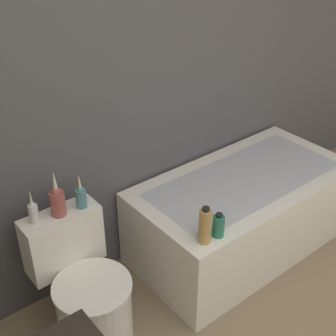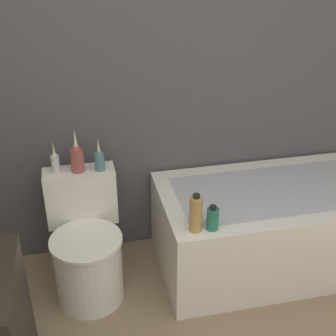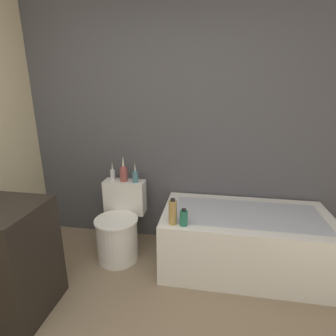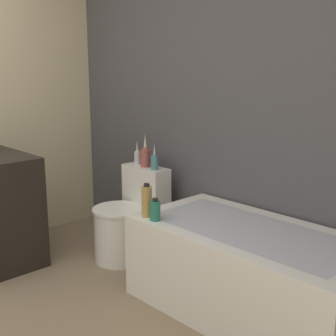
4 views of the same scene
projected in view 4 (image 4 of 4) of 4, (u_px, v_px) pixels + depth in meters
The scene contains 8 objects.
wall_back_tiled at pixel (206, 97), 3.53m from camera, with size 6.40×0.06×2.60m.
bathtub at pixel (250, 272), 2.91m from camera, with size 1.50×0.77×0.56m.
toilet at pixel (127, 221), 3.76m from camera, with size 0.42×0.58×0.73m.
vase_gold at pixel (137, 156), 3.89m from camera, with size 0.05×0.05×0.20m.
vase_silver at pixel (145, 156), 3.78m from camera, with size 0.08×0.08×0.27m.
vase_bronze at pixel (154, 161), 3.69m from camera, with size 0.06×0.06×0.21m.
shampoo_bottle_tall at pixel (147, 201), 3.07m from camera, with size 0.07×0.07×0.23m.
shampoo_bottle_short at pixel (155, 210), 3.01m from camera, with size 0.07×0.07×0.15m.
Camera 4 is at (2.38, -0.49, 1.57)m, focal length 50.00 mm.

